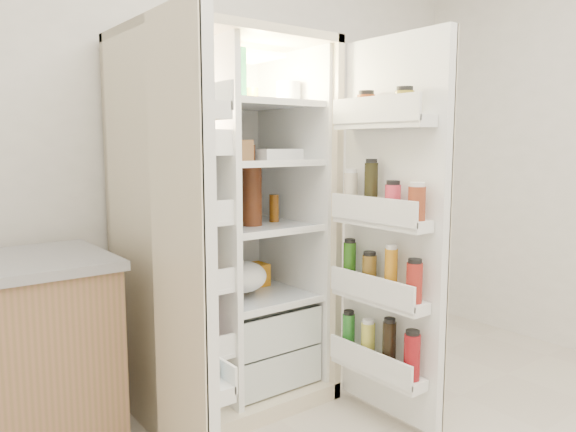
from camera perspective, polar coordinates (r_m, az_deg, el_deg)
wall_back at (r=3.05m, az=-9.38°, el=8.58°), size 4.00×0.02×2.70m
refrigerator at (r=2.77m, az=-6.84°, el=-3.86°), size 0.92×0.70×1.80m
freezer_door at (r=1.98m, az=-10.84°, el=-4.14°), size 0.15×0.40×1.72m
fridge_door at (r=2.50m, az=10.65°, el=-2.10°), size 0.17×0.58×1.72m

